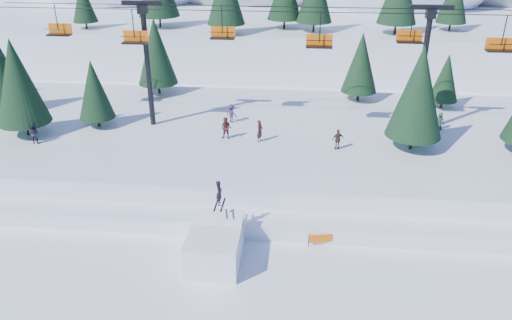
# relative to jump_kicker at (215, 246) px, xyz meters

# --- Properties ---
(ground) EXTENTS (160.00, 160.00, 0.00)m
(ground) POSITION_rel_jump_kicker_xyz_m (0.95, -2.62, -1.13)
(ground) COLOR white
(ground) RESTS_ON ground
(mid_shelf) EXTENTS (70.00, 22.00, 2.50)m
(mid_shelf) POSITION_rel_jump_kicker_xyz_m (0.95, 15.38, 0.12)
(mid_shelf) COLOR white
(mid_shelf) RESTS_ON ground
(berm) EXTENTS (70.00, 6.00, 1.10)m
(berm) POSITION_rel_jump_kicker_xyz_m (0.95, 5.38, -0.58)
(berm) COLOR white
(berm) RESTS_ON ground
(jump_kicker) EXTENTS (3.02, 4.29, 4.65)m
(jump_kicker) POSITION_rel_jump_kicker_xyz_m (0.00, 0.00, 0.00)
(jump_kicker) COLOR white
(jump_kicker) RESTS_ON ground
(chairlift) EXTENTS (46.00, 3.21, 10.28)m
(chairlift) POSITION_rel_jump_kicker_xyz_m (2.65, 15.43, 8.20)
(chairlift) COLOR black
(chairlift) RESTS_ON mid_shelf
(conifer_stand) EXTENTS (62.06, 16.95, 9.28)m
(conifer_stand) POSITION_rel_jump_kicker_xyz_m (1.53, 16.24, 5.81)
(conifer_stand) COLOR black
(conifer_stand) RESTS_ON mid_shelf
(distant_skiers) EXTENTS (33.20, 6.92, 1.82)m
(distant_skiers) POSITION_rel_jump_kicker_xyz_m (-0.57, 13.48, 2.21)
(distant_skiers) COLOR #411C1B
(distant_skiers) RESTS_ON mid_shelf
(banner_near) EXTENTS (2.80, 0.63, 0.90)m
(banner_near) POSITION_rel_jump_kicker_xyz_m (6.87, 2.38, -0.59)
(banner_near) COLOR black
(banner_near) RESTS_ON ground
(banner_far) EXTENTS (2.74, 0.88, 0.90)m
(banner_far) POSITION_rel_jump_kicker_xyz_m (10.03, 3.39, -0.59)
(banner_far) COLOR black
(banner_far) RESTS_ON ground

